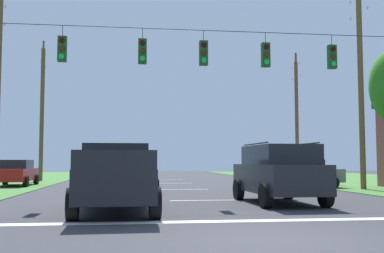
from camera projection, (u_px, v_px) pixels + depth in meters
name	position (u px, v px, depth m)	size (l,w,h in m)	color
ground_plane	(276.00, 240.00, 8.52)	(120.00, 120.00, 0.00)	#333338
stop_bar_stripe	(242.00, 221.00, 11.22)	(14.02, 0.45, 0.01)	white
lane_dash_0	(204.00, 200.00, 17.16)	(0.15, 2.50, 0.01)	white
lane_dash_1	(184.00, 189.00, 23.85)	(0.15, 2.50, 0.01)	white
lane_dash_2	(173.00, 183.00, 30.54)	(0.15, 2.50, 0.01)	white
lane_dash_3	(166.00, 180.00, 36.40)	(0.15, 2.50, 0.01)	white
overhead_signal_span	(199.00, 93.00, 17.77)	(16.88, 0.31, 7.05)	brown
pickup_truck	(115.00, 178.00, 13.39)	(2.41, 5.46, 1.95)	black
suv_black	(278.00, 172.00, 16.02)	(2.33, 4.86, 2.05)	black
distant_car_crossing_white	(136.00, 175.00, 22.68)	(2.07, 4.32, 1.52)	silver
distant_car_oncoming	(301.00, 173.00, 25.14)	(4.35, 2.13, 1.52)	slate
distant_car_far_parked	(15.00, 173.00, 26.88)	(2.04, 4.31, 1.52)	maroon
utility_pole_mid_right	(361.00, 82.00, 23.99)	(0.28, 1.93, 11.04)	brown
utility_pole_far_right	(297.00, 116.00, 34.72)	(0.27, 1.81, 9.58)	brown
utility_pole_far_left	(42.00, 110.00, 33.98)	(0.29, 1.89, 10.30)	brown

